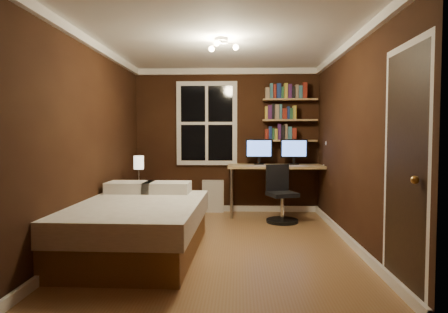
{
  "coord_description": "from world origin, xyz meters",
  "views": [
    {
      "loc": [
        0.22,
        -4.92,
        1.34
      ],
      "look_at": [
        0.01,
        0.45,
        1.05
      ],
      "focal_mm": 32.0,
      "sensor_mm": 36.0,
      "label": 1
    }
  ],
  "objects_px": {
    "bed": "(132,226)",
    "monitor_left": "(259,152)",
    "desk": "(282,168)",
    "nightstand": "(139,205)",
    "office_chair": "(281,201)",
    "bedside_lamp": "(139,170)",
    "radiator": "(213,196)",
    "monitor_right": "(294,152)",
    "desk_lamp": "(327,152)"
  },
  "relations": [
    {
      "from": "bedside_lamp",
      "to": "radiator",
      "type": "bearing_deg",
      "value": 43.93
    },
    {
      "from": "monitor_right",
      "to": "desk_lamp",
      "type": "bearing_deg",
      "value": -28.9
    },
    {
      "from": "bed",
      "to": "desk_lamp",
      "type": "height_order",
      "value": "desk_lamp"
    },
    {
      "from": "bed",
      "to": "bedside_lamp",
      "type": "distance_m",
      "value": 1.56
    },
    {
      "from": "radiator",
      "to": "desk_lamp",
      "type": "height_order",
      "value": "desk_lamp"
    },
    {
      "from": "nightstand",
      "to": "desk",
      "type": "bearing_deg",
      "value": 1.86
    },
    {
      "from": "bed",
      "to": "monitor_right",
      "type": "bearing_deg",
      "value": 48.17
    },
    {
      "from": "desk",
      "to": "monitor_right",
      "type": "relative_size",
      "value": 3.94
    },
    {
      "from": "desk",
      "to": "bed",
      "type": "bearing_deg",
      "value": -131.06
    },
    {
      "from": "radiator",
      "to": "monitor_right",
      "type": "relative_size",
      "value": 1.23
    },
    {
      "from": "monitor_right",
      "to": "nightstand",
      "type": "bearing_deg",
      "value": -160.71
    },
    {
      "from": "bedside_lamp",
      "to": "desk",
      "type": "distance_m",
      "value": 2.34
    },
    {
      "from": "nightstand",
      "to": "office_chair",
      "type": "bearing_deg",
      "value": -10.65
    },
    {
      "from": "bed",
      "to": "radiator",
      "type": "bearing_deg",
      "value": 73.91
    },
    {
      "from": "bedside_lamp",
      "to": "desk_lamp",
      "type": "xyz_separation_m",
      "value": [
        2.93,
        0.57,
        0.25
      ]
    },
    {
      "from": "nightstand",
      "to": "desk_lamp",
      "type": "height_order",
      "value": "desk_lamp"
    },
    {
      "from": "monitor_right",
      "to": "desk_lamp",
      "type": "height_order",
      "value": "desk_lamp"
    },
    {
      "from": "bed",
      "to": "office_chair",
      "type": "relative_size",
      "value": 2.44
    },
    {
      "from": "bed",
      "to": "nightstand",
      "type": "xyz_separation_m",
      "value": [
        -0.29,
        1.45,
        -0.01
      ]
    },
    {
      "from": "monitor_left",
      "to": "monitor_right",
      "type": "bearing_deg",
      "value": 0.0
    },
    {
      "from": "desk_lamp",
      "to": "office_chair",
      "type": "xyz_separation_m",
      "value": [
        -0.77,
        -0.33,
        -0.74
      ]
    },
    {
      "from": "bed",
      "to": "desk_lamp",
      "type": "bearing_deg",
      "value": 38.57
    },
    {
      "from": "desk",
      "to": "monitor_right",
      "type": "height_order",
      "value": "monitor_right"
    },
    {
      "from": "bed",
      "to": "monitor_left",
      "type": "relative_size",
      "value": 4.75
    },
    {
      "from": "bed",
      "to": "nightstand",
      "type": "relative_size",
      "value": 3.6
    },
    {
      "from": "bed",
      "to": "nightstand",
      "type": "height_order",
      "value": "bed"
    },
    {
      "from": "radiator",
      "to": "desk_lamp",
      "type": "xyz_separation_m",
      "value": [
        1.88,
        -0.44,
        0.79
      ]
    },
    {
      "from": "nightstand",
      "to": "office_chair",
      "type": "height_order",
      "value": "office_chair"
    },
    {
      "from": "nightstand",
      "to": "radiator",
      "type": "height_order",
      "value": "nightstand"
    },
    {
      "from": "bedside_lamp",
      "to": "desk",
      "type": "height_order",
      "value": "bedside_lamp"
    },
    {
      "from": "nightstand",
      "to": "radiator",
      "type": "bearing_deg",
      "value": 26.84
    },
    {
      "from": "nightstand",
      "to": "desk",
      "type": "distance_m",
      "value": 2.39
    },
    {
      "from": "bed",
      "to": "monitor_left",
      "type": "xyz_separation_m",
      "value": [
        1.55,
        2.3,
        0.75
      ]
    },
    {
      "from": "monitor_right",
      "to": "desk_lamp",
      "type": "relative_size",
      "value": 1.03
    },
    {
      "from": "radiator",
      "to": "office_chair",
      "type": "distance_m",
      "value": 1.35
    },
    {
      "from": "bedside_lamp",
      "to": "radiator",
      "type": "height_order",
      "value": "bedside_lamp"
    },
    {
      "from": "desk",
      "to": "nightstand",
      "type": "bearing_deg",
      "value": -161.04
    },
    {
      "from": "bedside_lamp",
      "to": "desk",
      "type": "xyz_separation_m",
      "value": [
        2.21,
        0.76,
        -0.03
      ]
    },
    {
      "from": "nightstand",
      "to": "monitor_left",
      "type": "height_order",
      "value": "monitor_left"
    },
    {
      "from": "nightstand",
      "to": "desk_lamp",
      "type": "bearing_deg",
      "value": -6.01
    },
    {
      "from": "nightstand",
      "to": "bedside_lamp",
      "type": "relative_size",
      "value": 1.38
    },
    {
      "from": "monitor_right",
      "to": "bed",
      "type": "bearing_deg",
      "value": -132.93
    },
    {
      "from": "monitor_right",
      "to": "radiator",
      "type": "bearing_deg",
      "value": 173.36
    },
    {
      "from": "bed",
      "to": "nightstand",
      "type": "distance_m",
      "value": 1.48
    },
    {
      "from": "radiator",
      "to": "office_chair",
      "type": "height_order",
      "value": "office_chair"
    },
    {
      "from": "monitor_right",
      "to": "office_chair",
      "type": "height_order",
      "value": "monitor_right"
    },
    {
      "from": "nightstand",
      "to": "office_chair",
      "type": "relative_size",
      "value": 0.68
    },
    {
      "from": "desk",
      "to": "monitor_left",
      "type": "xyz_separation_m",
      "value": [
        -0.37,
        0.09,
        0.27
      ]
    },
    {
      "from": "monitor_left",
      "to": "monitor_right",
      "type": "distance_m",
      "value": 0.59
    },
    {
      "from": "bedside_lamp",
      "to": "bed",
      "type": "bearing_deg",
      "value": -78.78
    }
  ]
}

